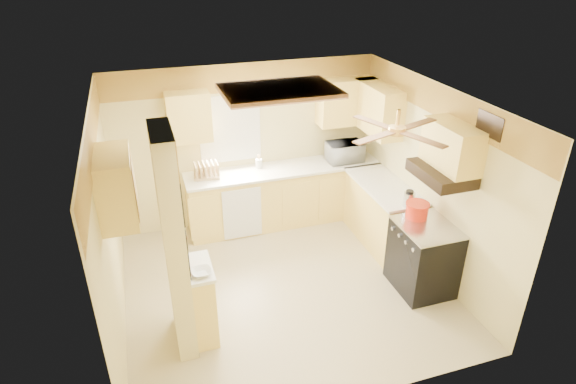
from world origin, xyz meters
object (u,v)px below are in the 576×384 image
object	(u,v)px
bowl	(202,272)
microwave	(345,152)
dutch_oven	(417,210)
kettle	(409,199)
stove	(423,257)

from	to	relation	value
bowl	microwave	bearing A→B (deg)	40.90
dutch_oven	kettle	bearing A→B (deg)	83.87
bowl	dutch_oven	size ratio (longest dim) A/B	0.71
bowl	dutch_oven	bearing A→B (deg)	7.98
kettle	dutch_oven	bearing A→B (deg)	-96.13
stove	dutch_oven	xyz separation A→B (m)	(-0.02, 0.24, 0.56)
kettle	microwave	bearing A→B (deg)	96.66
microwave	dutch_oven	distance (m)	1.88
bowl	dutch_oven	xyz separation A→B (m)	(2.77, 0.39, 0.05)
stove	bowl	distance (m)	2.83
dutch_oven	kettle	distance (m)	0.25
kettle	stove	bearing A→B (deg)	-91.07
dutch_oven	kettle	size ratio (longest dim) A/B	1.32
bowl	kettle	distance (m)	2.87
stove	bowl	size ratio (longest dim) A/B	4.35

